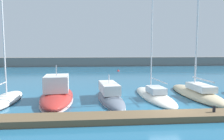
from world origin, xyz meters
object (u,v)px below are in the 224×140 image
at_px(dock_bollard, 214,109).
at_px(motorboat_slate_third, 110,96).
at_px(sailboat_white_nearest, 5,99).
at_px(mooring_buoy_red, 118,71).
at_px(motorboat_red_second, 57,94).
at_px(sailboat_sand_fifth, 196,93).
at_px(sailboat_ivory_fourth, 154,95).

bearing_deg(dock_bollard, motorboat_slate_third, 139.90).
height_order(sailboat_white_nearest, mooring_buoy_red, sailboat_white_nearest).
height_order(motorboat_red_second, motorboat_slate_third, motorboat_red_second).
xyz_separation_m(motorboat_slate_third, sailboat_sand_fifth, (8.88, 0.75, -0.01)).
distance_m(motorboat_red_second, sailboat_ivory_fourth, 9.40).
bearing_deg(motorboat_slate_third, dock_bollard, -136.56).
bearing_deg(mooring_buoy_red, sailboat_white_nearest, -118.01).
bearing_deg(sailboat_sand_fifth, motorboat_red_second, 90.04).
relative_size(motorboat_slate_third, dock_bollard, 18.81).
relative_size(sailboat_ivory_fourth, sailboat_sand_fifth, 0.71).
distance_m(sailboat_white_nearest, dock_bollard, 17.40).
bearing_deg(sailboat_white_nearest, sailboat_ivory_fourth, -90.70).
xyz_separation_m(motorboat_red_second, mooring_buoy_red, (8.66, 24.71, -0.64)).
xyz_separation_m(sailboat_white_nearest, motorboat_red_second, (4.62, 0.27, 0.39)).
distance_m(motorboat_red_second, mooring_buoy_red, 26.19).
xyz_separation_m(motorboat_slate_third, mooring_buoy_red, (3.70, 24.99, -0.37)).
height_order(sailboat_sand_fifth, dock_bollard, sailboat_sand_fifth).
xyz_separation_m(sailboat_ivory_fourth, mooring_buoy_red, (-0.72, 24.48, -0.24)).
bearing_deg(motorboat_red_second, sailboat_ivory_fourth, -94.01).
bearing_deg(mooring_buoy_red, sailboat_sand_fifth, -77.94).
bearing_deg(sailboat_white_nearest, motorboat_slate_third, -92.81).
bearing_deg(sailboat_ivory_fourth, dock_bollard, -163.42).
relative_size(motorboat_slate_third, sailboat_ivory_fourth, 0.58).
distance_m(mooring_buoy_red, dock_bollard, 30.91).
height_order(sailboat_ivory_fourth, sailboat_sand_fifth, sailboat_sand_fifth).
relative_size(motorboat_red_second, sailboat_ivory_fourth, 0.63).
distance_m(motorboat_slate_third, sailboat_ivory_fourth, 4.46).
distance_m(sailboat_white_nearest, motorboat_red_second, 4.65).
distance_m(sailboat_ivory_fourth, mooring_buoy_red, 24.50).
relative_size(mooring_buoy_red, dock_bollard, 1.24).
xyz_separation_m(motorboat_slate_third, sailboat_ivory_fourth, (4.43, 0.51, -0.13)).
bearing_deg(mooring_buoy_red, sailboat_ivory_fourth, -88.31).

